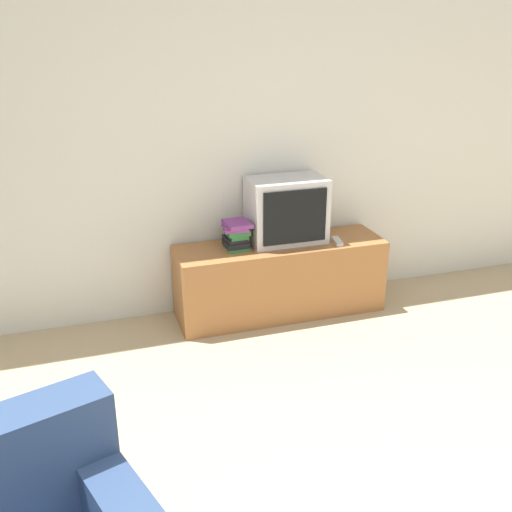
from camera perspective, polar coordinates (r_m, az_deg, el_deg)
wall_back at (r=3.93m, az=-7.96°, el=12.23°), size 9.00×0.06×2.60m
tv_stand at (r=4.16m, az=2.28°, el=-2.13°), size 1.43×0.42×0.51m
television at (r=4.05m, az=2.92°, el=4.40°), size 0.51×0.33×0.44m
book_stack at (r=3.95m, az=-1.90°, el=2.10°), size 0.19×0.21×0.19m
remote_on_stand at (r=4.11m, az=7.74°, el=1.40°), size 0.07×0.16×0.02m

